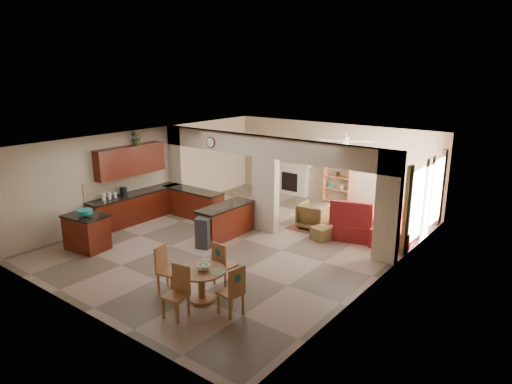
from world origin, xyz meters
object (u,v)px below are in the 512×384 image
Objects in this scene: armchair at (314,216)px; dining_table at (201,280)px; sofa at (398,223)px; kitchen_island at (87,232)px.

dining_table is at bearing 89.09° from armchair.
sofa is (1.80, 6.12, -0.09)m from dining_table.
kitchen_island is 0.45× the size of sofa.
kitchen_island reaches higher than dining_table.
sofa is (6.15, 5.97, -0.10)m from kitchen_island.
kitchen_island is 6.43m from armchair.
kitchen_island is 1.17× the size of dining_table.
kitchen_island reaches higher than armchair.
armchair reaches higher than sofa.
armchair is (-2.25, -0.86, 0.01)m from sofa.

